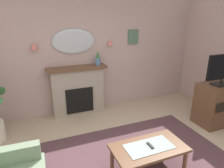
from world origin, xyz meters
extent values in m
cube|color=#B29993|center=(0.00, 2.59, 1.43)|extent=(6.57, 0.10, 2.86)
cube|color=#4C3338|center=(0.00, 0.20, 0.01)|extent=(3.20, 2.40, 0.01)
cube|color=gray|center=(-0.40, 2.38, 0.55)|extent=(1.20, 0.28, 1.10)
cube|color=black|center=(-0.40, 2.28, 0.38)|extent=(0.64, 0.12, 0.60)
cube|color=brown|center=(-0.40, 2.36, 1.13)|extent=(1.36, 0.36, 0.06)
cylinder|color=#4C7093|center=(0.10, 2.34, 1.24)|extent=(0.13, 0.13, 0.17)
cone|color=#2D6633|center=(0.10, 2.34, 1.41)|extent=(0.10, 0.10, 0.16)
ellipsoid|color=#B2BCC6|center=(-0.40, 2.51, 1.71)|extent=(0.96, 0.06, 0.56)
cone|color=#D17066|center=(-1.25, 2.46, 1.66)|extent=(0.14, 0.14, 0.14)
cone|color=#D17066|center=(0.45, 2.46, 1.66)|extent=(0.14, 0.14, 0.14)
cube|color=#4C6B56|center=(1.10, 2.52, 1.75)|extent=(0.28, 0.03, 0.36)
cube|color=brown|center=(0.10, 0.04, 0.42)|extent=(1.10, 0.60, 0.04)
cube|color=#8C9E99|center=(0.10, 0.04, 0.44)|extent=(0.72, 0.36, 0.01)
cylinder|color=brown|center=(0.59, -0.20, 0.20)|extent=(0.06, 0.06, 0.40)
cylinder|color=brown|center=(-0.39, 0.28, 0.20)|extent=(0.06, 0.06, 0.40)
cylinder|color=brown|center=(0.59, 0.28, 0.20)|extent=(0.06, 0.06, 0.40)
cube|color=black|center=(0.12, 0.04, 0.45)|extent=(0.04, 0.16, 0.02)
cube|color=gray|center=(-1.76, 0.66, 0.40)|extent=(0.76, 0.18, 0.24)
cube|color=brown|center=(2.24, 0.77, 0.45)|extent=(0.80, 0.56, 0.90)
cube|color=black|center=(2.24, 0.75, 0.92)|extent=(0.36, 0.24, 0.03)
cylinder|color=black|center=(2.24, 0.75, 0.98)|extent=(0.04, 0.04, 0.10)
cube|color=black|center=(2.24, 0.75, 1.29)|extent=(0.84, 0.04, 0.52)
camera|label=1|loc=(-1.37, -2.11, 2.29)|focal=32.84mm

